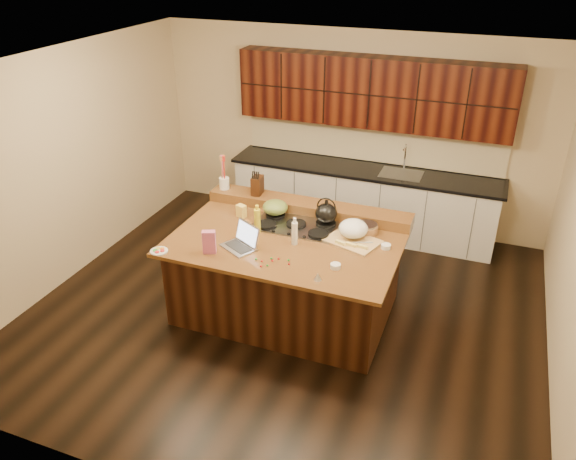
% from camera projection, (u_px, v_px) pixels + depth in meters
% --- Properties ---
extents(room, '(5.52, 5.02, 2.72)m').
position_uv_depth(room, '(286.00, 202.00, 5.72)').
color(room, black).
rests_on(room, ground).
extents(island, '(2.40, 1.60, 0.92)m').
position_uv_depth(island, '(286.00, 275.00, 6.14)').
color(island, black).
rests_on(island, ground).
extents(back_ledge, '(2.40, 0.30, 0.12)m').
position_uv_depth(back_ledge, '(308.00, 207.00, 6.47)').
color(back_ledge, black).
rests_on(back_ledge, island).
extents(cooktop, '(0.92, 0.52, 0.05)m').
position_uv_depth(cooktop, '(296.00, 225.00, 6.16)').
color(cooktop, gray).
rests_on(cooktop, island).
extents(back_counter, '(3.70, 0.66, 2.40)m').
position_uv_depth(back_counter, '(366.00, 165.00, 7.63)').
color(back_counter, silver).
rests_on(back_counter, ground).
extents(kettle, '(0.29, 0.29, 0.22)m').
position_uv_depth(kettle, '(326.00, 213.00, 6.11)').
color(kettle, black).
rests_on(kettle, cooktop).
extents(green_bowl, '(0.37, 0.37, 0.16)m').
position_uv_depth(green_bowl, '(275.00, 207.00, 6.31)').
color(green_bowl, '#5C6F2C').
rests_on(green_bowl, cooktop).
extents(laptop, '(0.44, 0.41, 0.24)m').
position_uv_depth(laptop, '(243.00, 241.00, 5.74)').
color(laptop, '#B7B7BC').
rests_on(laptop, island).
extents(oil_bottle, '(0.08, 0.08, 0.27)m').
position_uv_depth(oil_bottle, '(257.00, 221.00, 5.99)').
color(oil_bottle, gold).
rests_on(oil_bottle, island).
extents(vinegar_bottle, '(0.07, 0.07, 0.25)m').
position_uv_depth(vinegar_bottle, '(295.00, 233.00, 5.76)').
color(vinegar_bottle, silver).
rests_on(vinegar_bottle, island).
extents(wooden_tray, '(0.62, 0.53, 0.21)m').
position_uv_depth(wooden_tray, '(353.00, 231.00, 5.86)').
color(wooden_tray, tan).
rests_on(wooden_tray, island).
extents(ramekin_a, '(0.12, 0.12, 0.04)m').
position_uv_depth(ramekin_a, '(335.00, 266.00, 5.40)').
color(ramekin_a, white).
rests_on(ramekin_a, island).
extents(ramekin_b, '(0.12, 0.12, 0.04)m').
position_uv_depth(ramekin_b, '(386.00, 246.00, 5.73)').
color(ramekin_b, white).
rests_on(ramekin_b, island).
extents(ramekin_c, '(0.13, 0.13, 0.04)m').
position_uv_depth(ramekin_c, '(353.00, 232.00, 6.02)').
color(ramekin_c, white).
rests_on(ramekin_c, island).
extents(strainer_bowl, '(0.26, 0.26, 0.09)m').
position_uv_depth(strainer_bowl, '(367.00, 229.00, 6.01)').
color(strainer_bowl, '#996B3F').
rests_on(strainer_bowl, island).
extents(kitchen_timer, '(0.09, 0.09, 0.07)m').
position_uv_depth(kitchen_timer, '(318.00, 276.00, 5.21)').
color(kitchen_timer, silver).
rests_on(kitchen_timer, island).
extents(pink_bag, '(0.15, 0.11, 0.24)m').
position_uv_depth(pink_bag, '(209.00, 242.00, 5.61)').
color(pink_bag, '#B9577D').
rests_on(pink_bag, island).
extents(candy_plate, '(0.23, 0.23, 0.01)m').
position_uv_depth(candy_plate, '(159.00, 251.00, 5.68)').
color(candy_plate, white).
rests_on(candy_plate, island).
extents(package_box, '(0.12, 0.11, 0.15)m').
position_uv_depth(package_box, '(241.00, 211.00, 6.34)').
color(package_box, '#EECC54').
rests_on(package_box, island).
extents(utensil_crock, '(0.16, 0.16, 0.14)m').
position_uv_depth(utensil_crock, '(224.00, 183.00, 6.75)').
color(utensil_crock, white).
rests_on(utensil_crock, back_ledge).
extents(knife_block, '(0.12, 0.19, 0.22)m').
position_uv_depth(knife_block, '(257.00, 185.00, 6.59)').
color(knife_block, black).
rests_on(knife_block, back_ledge).
extents(gumdrop_0, '(0.02, 0.02, 0.02)m').
position_uv_depth(gumdrop_0, '(279.00, 259.00, 5.54)').
color(gumdrop_0, red).
rests_on(gumdrop_0, island).
extents(gumdrop_1, '(0.02, 0.02, 0.02)m').
position_uv_depth(gumdrop_1, '(256.00, 259.00, 5.54)').
color(gumdrop_1, '#198C26').
rests_on(gumdrop_1, island).
extents(gumdrop_2, '(0.02, 0.02, 0.02)m').
position_uv_depth(gumdrop_2, '(261.00, 266.00, 5.42)').
color(gumdrop_2, red).
rests_on(gumdrop_2, island).
extents(gumdrop_3, '(0.02, 0.02, 0.02)m').
position_uv_depth(gumdrop_3, '(271.00, 258.00, 5.55)').
color(gumdrop_3, '#198C26').
rests_on(gumdrop_3, island).
extents(gumdrop_4, '(0.02, 0.02, 0.02)m').
position_uv_depth(gumdrop_4, '(289.00, 264.00, 5.46)').
color(gumdrop_4, red).
rests_on(gumdrop_4, island).
extents(gumdrop_5, '(0.02, 0.02, 0.02)m').
position_uv_depth(gumdrop_5, '(288.00, 260.00, 5.52)').
color(gumdrop_5, '#198C26').
rests_on(gumdrop_5, island).
extents(gumdrop_6, '(0.02, 0.02, 0.02)m').
position_uv_depth(gumdrop_6, '(262.00, 261.00, 5.50)').
color(gumdrop_6, red).
rests_on(gumdrop_6, island).
extents(gumdrop_7, '(0.02, 0.02, 0.02)m').
position_uv_depth(gumdrop_7, '(267.00, 265.00, 5.43)').
color(gumdrop_7, '#198C26').
rests_on(gumdrop_7, island).
extents(gumdrop_8, '(0.02, 0.02, 0.02)m').
position_uv_depth(gumdrop_8, '(272.00, 261.00, 5.51)').
color(gumdrop_8, red).
rests_on(gumdrop_8, island).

